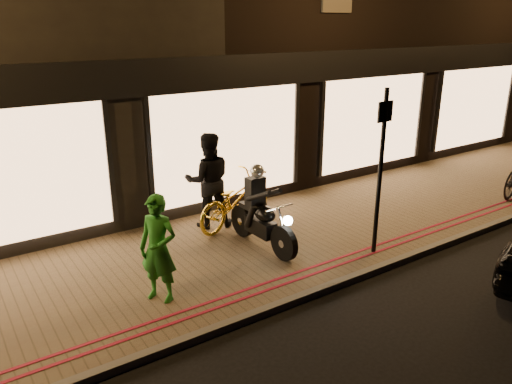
# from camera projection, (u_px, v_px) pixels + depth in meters

# --- Properties ---
(ground) EXTENTS (90.00, 90.00, 0.00)m
(ground) POSITION_uv_depth(u_px,v_px,m) (351.00, 284.00, 8.35)
(ground) COLOR black
(ground) RESTS_ON ground
(sidewalk) EXTENTS (50.00, 4.00, 0.12)m
(sidewalk) POSITION_uv_depth(u_px,v_px,m) (280.00, 239.00, 9.89)
(sidewalk) COLOR brown
(sidewalk) RESTS_ON ground
(kerb_stone) EXTENTS (50.00, 0.14, 0.12)m
(kerb_stone) POSITION_uv_depth(u_px,v_px,m) (349.00, 280.00, 8.37)
(kerb_stone) COLOR #59544C
(kerb_stone) RESTS_ON ground
(red_kerb_lines) EXTENTS (50.00, 0.26, 0.01)m
(red_kerb_lines) POSITION_uv_depth(u_px,v_px,m) (330.00, 265.00, 8.74)
(red_kerb_lines) COLOR maroon
(red_kerb_lines) RESTS_ON sidewalk
(building_row) EXTENTS (48.00, 10.11, 8.50)m
(building_row) POSITION_uv_depth(u_px,v_px,m) (134.00, 18.00, 14.01)
(building_row) COLOR black
(building_row) RESTS_ON ground
(motorcycle) EXTENTS (0.60, 1.94, 1.59)m
(motorcycle) POSITION_uv_depth(u_px,v_px,m) (261.00, 216.00, 9.27)
(motorcycle) COLOR black
(motorcycle) RESTS_ON sidewalk
(sign_post) EXTENTS (0.35, 0.08, 3.00)m
(sign_post) POSITION_uv_depth(u_px,v_px,m) (381.00, 164.00, 8.71)
(sign_post) COLOR black
(sign_post) RESTS_ON sidewalk
(bicycle_gold) EXTENTS (2.23, 1.36, 1.11)m
(bicycle_gold) POSITION_uv_depth(u_px,v_px,m) (235.00, 200.00, 10.28)
(bicycle_gold) COLOR gold
(bicycle_gold) RESTS_ON sidewalk
(person_green) EXTENTS (0.68, 0.73, 1.68)m
(person_green) POSITION_uv_depth(u_px,v_px,m) (158.00, 249.00, 7.41)
(person_green) COLOR #21751F
(person_green) RESTS_ON sidewalk
(person_dark) EXTENTS (1.16, 1.04, 1.97)m
(person_dark) POSITION_uv_depth(u_px,v_px,m) (208.00, 181.00, 10.11)
(person_dark) COLOR black
(person_dark) RESTS_ON sidewalk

